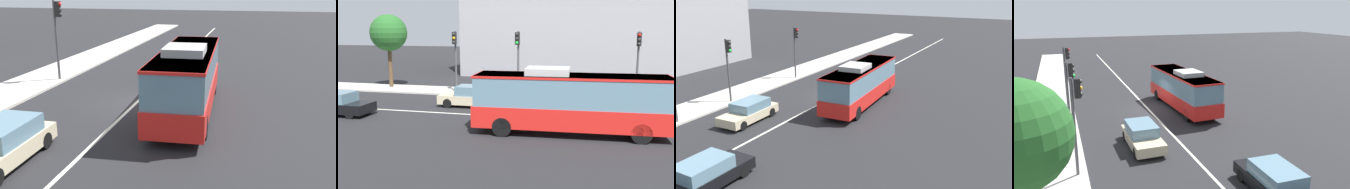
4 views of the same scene
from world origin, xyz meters
TOP-DOWN VIEW (x-y plane):
  - ground_plane at (0.00, 0.00)m, footprint 160.00×160.00m
  - sidewalk_kerb at (0.00, 7.77)m, footprint 80.00×3.56m
  - lane_centre_line at (0.00, 0.00)m, footprint 76.00×0.16m
  - transit_bus at (-0.76, -2.91)m, footprint 10.12×3.04m
  - sedan_beige at (-7.84, 2.40)m, footprint 4.53×1.87m
  - sedan_black at (-15.54, -1.94)m, footprint 4.55×1.92m
  - traffic_light_near_corner at (-5.47, 6.40)m, footprint 0.34×0.62m
  - traffic_light_mid_block at (3.40, 6.29)m, footprint 0.34×0.62m
  - traffic_light_far_corner at (-10.62, 6.32)m, footprint 0.34×0.62m
  - street_tree_kerbside_left at (-17.66, 8.27)m, footprint 3.26×3.26m

SIDE VIEW (x-z plane):
  - ground_plane at x=0.00m, z-range 0.00..0.00m
  - lane_centre_line at x=0.00m, z-range 0.00..0.01m
  - sidewalk_kerb at x=0.00m, z-range 0.00..0.14m
  - sedan_beige at x=-7.84m, z-range -0.01..1.46m
  - sedan_black at x=-15.54m, z-range -0.01..1.46m
  - transit_bus at x=-0.76m, z-range 0.08..3.54m
  - traffic_light_near_corner at x=-5.47m, z-range 0.96..6.16m
  - traffic_light_mid_block at x=3.40m, z-range 0.96..6.16m
  - traffic_light_far_corner at x=-10.62m, z-range 0.96..6.16m
  - street_tree_kerbside_left at x=-17.66m, z-range 1.65..8.28m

